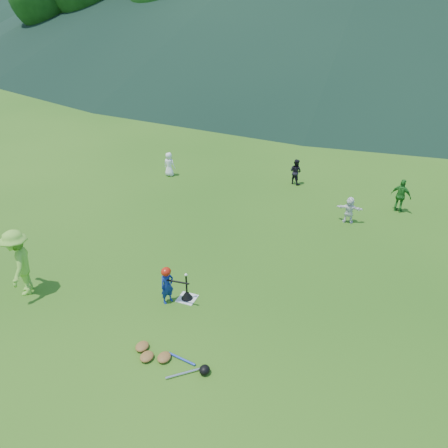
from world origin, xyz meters
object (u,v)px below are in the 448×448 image
(batter_child, at_px, (167,286))
(fielder_c, at_px, (401,196))
(fielder_b, at_px, (296,172))
(fielder_d, at_px, (349,210))
(adult_coach, at_px, (19,263))
(home_plate, at_px, (187,298))
(fielder_a, at_px, (169,164))
(batting_tee, at_px, (187,295))
(equipment_pile, at_px, (164,358))

(batter_child, bearing_deg, fielder_c, -7.06)
(fielder_b, bearing_deg, fielder_d, 155.81)
(adult_coach, bearing_deg, home_plate, 74.66)
(fielder_a, bearing_deg, fielder_d, 171.38)
(batting_tee, bearing_deg, equipment_pile, -77.32)
(home_plate, height_order, equipment_pile, equipment_pile)
(batter_child, relative_size, fielder_d, 1.07)
(home_plate, distance_m, adult_coach, 4.29)
(adult_coach, bearing_deg, fielder_b, 120.20)
(batter_child, xyz_separation_m, adult_coach, (-3.60, -1.02, 0.41))
(batter_child, bearing_deg, fielder_b, 19.69)
(batter_child, height_order, batting_tee, batter_child)
(fielder_a, bearing_deg, home_plate, 123.28)
(home_plate, bearing_deg, fielder_c, 56.74)
(fielder_c, height_order, fielder_d, fielder_c)
(fielder_a, distance_m, fielder_d, 7.64)
(home_plate, xyz_separation_m, fielder_c, (4.72, 7.19, 0.59))
(fielder_b, bearing_deg, adult_coach, 85.49)
(fielder_a, xyz_separation_m, fielder_c, (9.03, 0.07, 0.10))
(home_plate, distance_m, equipment_pile, 2.09)
(equipment_pile, bearing_deg, fielder_d, 70.60)
(adult_coach, distance_m, batting_tee, 4.27)
(batter_child, relative_size, equipment_pile, 0.55)
(fielder_d, bearing_deg, fielder_c, -139.24)
(fielder_a, bearing_deg, batting_tee, 123.28)
(home_plate, bearing_deg, batter_child, -144.86)
(home_plate, distance_m, fielder_d, 6.55)
(equipment_pile, bearing_deg, fielder_a, 117.53)
(fielder_a, bearing_deg, fielder_b, -165.50)
(adult_coach, bearing_deg, batting_tee, 74.66)
(home_plate, xyz_separation_m, batting_tee, (0.00, 0.00, 0.12))
(batter_child, relative_size, fielder_b, 0.96)
(batting_tee, bearing_deg, fielder_c, 56.74)
(fielder_d, bearing_deg, equipment_pile, 67.19)
(batter_child, bearing_deg, equipment_pile, -126.93)
(adult_coach, xyz_separation_m, fielder_b, (4.74, 9.54, -0.38))
(fielder_d, bearing_deg, home_plate, 57.40)
(adult_coach, height_order, batting_tee, adult_coach)
(equipment_pile, bearing_deg, batting_tee, 102.68)
(home_plate, xyz_separation_m, fielder_b, (0.75, 8.24, 0.51))
(home_plate, relative_size, fielder_a, 0.45)
(fielder_b, xyz_separation_m, fielder_c, (3.97, -1.05, 0.08))
(batter_child, xyz_separation_m, fielder_b, (1.14, 8.52, 0.02))
(home_plate, relative_size, adult_coach, 0.25)
(fielder_b, relative_size, fielder_d, 1.12)
(batter_child, xyz_separation_m, fielder_a, (-3.92, 7.40, 0.00))
(fielder_c, distance_m, equipment_pile, 10.18)
(batter_child, distance_m, fielder_b, 8.59)
(fielder_a, xyz_separation_m, equipment_pile, (4.78, -9.16, -0.43))
(fielder_b, xyz_separation_m, fielder_d, (2.44, -2.53, -0.05))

